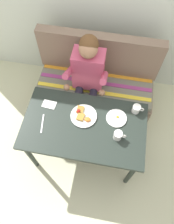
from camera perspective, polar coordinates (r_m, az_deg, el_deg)
ground_plane at (r=2.78m, az=-0.57°, el=-9.89°), size 8.00×8.00×0.00m
table at (r=2.17m, az=-0.72°, el=-4.33°), size 1.20×0.70×0.73m
couch at (r=2.83m, az=2.27°, el=6.92°), size 1.44×0.56×1.00m
person at (r=2.41m, az=0.08°, el=9.60°), size 0.45×0.61×1.21m
plate_breakfast at (r=2.13m, az=-1.02°, el=-0.92°), size 0.26×0.26×0.05m
plate_eggs at (r=2.14m, az=7.75°, el=-1.60°), size 0.20×0.20×0.04m
coffee_mug at (r=2.02m, az=8.18°, el=-6.10°), size 0.12×0.08×0.09m
coffee_mug_second at (r=2.18m, az=12.89°, el=0.82°), size 0.12×0.08×0.09m
napkin at (r=2.24m, az=-9.92°, el=1.98°), size 0.14×0.10×0.01m
knife at (r=2.15m, az=-11.65°, el=-2.96°), size 0.04×0.20×0.00m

